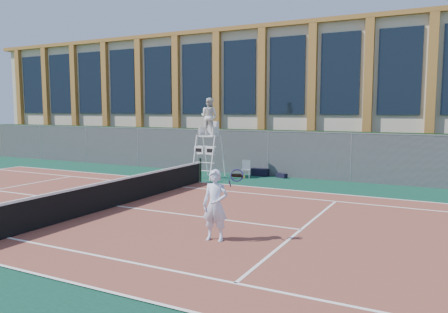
% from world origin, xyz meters
% --- Properties ---
extents(ground, '(120.00, 120.00, 0.00)m').
position_xyz_m(ground, '(0.00, 0.00, 0.00)').
color(ground, '#233814').
extents(apron, '(36.00, 20.00, 0.01)m').
position_xyz_m(apron, '(0.00, 1.00, 0.01)').
color(apron, '#0D3927').
rests_on(apron, ground).
extents(tennis_court, '(23.77, 10.97, 0.02)m').
position_xyz_m(tennis_court, '(0.00, 0.00, 0.02)').
color(tennis_court, brown).
rests_on(tennis_court, apron).
extents(tennis_net, '(0.10, 11.30, 1.10)m').
position_xyz_m(tennis_net, '(0.00, 0.00, 0.54)').
color(tennis_net, black).
rests_on(tennis_net, ground).
extents(fence, '(40.00, 0.06, 2.20)m').
position_xyz_m(fence, '(0.00, 8.80, 1.10)').
color(fence, '#595E60').
rests_on(fence, ground).
extents(hedge, '(40.00, 1.40, 2.20)m').
position_xyz_m(hedge, '(0.00, 10.00, 1.10)').
color(hedge, black).
rests_on(hedge, ground).
extents(building, '(45.00, 10.60, 8.22)m').
position_xyz_m(building, '(0.00, 17.95, 4.15)').
color(building, beige).
rests_on(building, ground).
extents(umpire_chair, '(1.08, 1.66, 3.87)m').
position_xyz_m(umpire_chair, '(-0.34, 7.05, 2.83)').
color(umpire_chair, white).
rests_on(umpire_chair, ground).
extents(plastic_chair, '(0.50, 0.50, 0.84)m').
position_xyz_m(plastic_chair, '(1.28, 7.76, 0.50)').
color(plastic_chair, silver).
rests_on(plastic_chair, apron).
extents(sports_bag_near, '(0.86, 0.37, 0.36)m').
position_xyz_m(sports_bag_near, '(1.66, 8.59, 0.19)').
color(sports_bag_near, black).
rests_on(sports_bag_near, apron).
extents(sports_bag_far, '(0.60, 0.42, 0.22)m').
position_xyz_m(sports_bag_far, '(2.82, 8.51, 0.12)').
color(sports_bag_far, black).
rests_on(sports_bag_far, apron).
extents(tennis_player, '(1.01, 0.70, 1.78)m').
position_xyz_m(tennis_player, '(4.79, -1.90, 0.92)').
color(tennis_player, '#D1DBFB').
rests_on(tennis_player, tennis_court).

